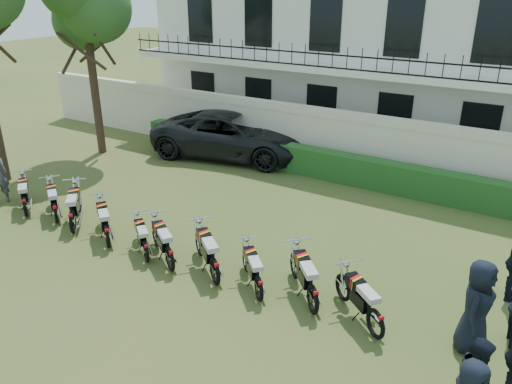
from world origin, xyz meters
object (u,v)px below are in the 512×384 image
Objects in this scene: motorcycle_0 at (24,202)px; motorcycle_9 at (376,317)px; tree_west_near at (84,0)px; motorcycle_8 at (313,293)px; motorcycle_7 at (259,283)px; motorcycle_4 at (146,247)px; officer_3 at (477,307)px; motorcycle_2 at (72,217)px; motorcycle_5 at (170,253)px; motorcycle_3 at (107,231)px; motorcycle_1 at (55,209)px; officer_1 at (477,381)px; motorcycle_6 at (215,265)px; suv at (233,135)px.

motorcycle_9 is at bearing -53.68° from motorcycle_0.
tree_west_near is 14.25m from motorcycle_8.
motorcycle_0 is 1.20× the size of motorcycle_7.
motorcycle_4 is 3.26m from motorcycle_7.
motorcycle_0 is 12.42m from officer_3.
officer_3 is (3.05, 0.61, 0.44)m from motorcycle_8.
motorcycle_2 is 0.93× the size of motorcycle_5.
tree_west_near reaches higher than motorcycle_5.
motorcycle_3 is at bearing -55.26° from motorcycle_0.
motorcycle_8 is at bearing -49.24° from motorcycle_4.
motorcycle_1 is 11.64m from officer_1.
motorcycle_2 is 10.38m from officer_3.
motorcycle_2 is at bearing -53.53° from motorcycle_0.
tree_west_near is 13.35m from motorcycle_7.
motorcycle_9 is (1.39, -0.07, -0.02)m from motorcycle_8.
motorcycle_8 is 0.81× the size of officer_3.
motorcycle_7 is (6.08, 0.02, -0.06)m from motorcycle_2.
tree_west_near is at bearing 70.44° from motorcycle_1.
motorcycle_4 is at bearing -35.88° from tree_west_near.
motorcycle_1 is 5.80m from motorcycle_6.
tree_west_near is at bearing 113.43° from motorcycle_8.
officer_3 is at bearing 9.94° from officer_1.
motorcycle_2 is 7.91m from suv.
officer_3 is at bearing -48.73° from motorcycle_5.
motorcycle_0 is 8.13m from motorcycle_7.
motorcycle_4 is at bearing 135.88° from motorcycle_7.
motorcycle_3 is at bearing 99.47° from officer_3.
motorcycle_9 is (3.79, 0.15, -0.03)m from motorcycle_6.
tree_west_near reaches higher than motorcycle_8.
motorcycle_3 reaches higher than motorcycle_7.
motorcycle_7 is at bearing 104.52° from officer_3.
motorcycle_7 is 0.88× the size of motorcycle_9.
motorcycle_0 is 9.34m from motorcycle_8.
motorcycle_6 reaches higher than motorcycle_9.
officer_3 is at bearing -136.86° from suv.
motorcycle_5 reaches higher than motorcycle_9.
officer_1 is (15.50, -6.42, -5.10)m from tree_west_near.
motorcycle_3 is at bearing 139.80° from motorcycle_8.
officer_1 is at bearing -62.59° from motorcycle_8.
motorcycle_2 is 6.08m from motorcycle_7.
motorcycle_3 is at bearing 177.67° from suv.
motorcycle_8 is (5.84, 0.31, 0.02)m from motorcycle_3.
motorcycle_4 is 0.80m from motorcycle_5.
motorcycle_1 is 3.74m from motorcycle_4.
motorcycle_2 reaches higher than motorcycle_1.
suv is (-6.06, 7.88, 0.42)m from motorcycle_7.
motorcycle_9 is 11.61m from suv.
motorcycle_6 is at bearing -29.26° from tree_west_near.
suv reaches higher than motorcycle_0.
motorcycle_9 is at bearing -53.77° from motorcycle_5.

